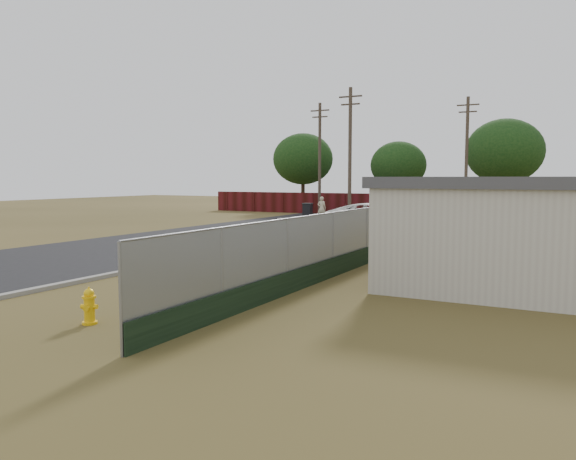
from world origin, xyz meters
The scene contains 13 objects.
ground centered at (0.00, 0.00, 0.00)m, with size 120.00×120.00×0.00m, color brown.
street centered at (-6.76, 8.05, 0.02)m, with size 15.10×60.00×0.12m.
chainlink_fence centered at (3.12, 1.03, 0.80)m, with size 0.10×27.06×2.02m.
privacy_fence centered at (-6.00, 25.00, 0.90)m, with size 30.00×0.12×1.80m, color #4E1014.
utility_poles centered at (-3.67, 20.67, 4.69)m, with size 12.60×8.24×9.00m.
houses centered at (9.70, 3.13, 1.56)m, with size 9.30×17.24×3.10m.
horizon_trees centered at (0.84, 23.56, 4.63)m, with size 33.32×31.94×7.78m.
fire_hydrant centered at (0.90, -10.70, 0.37)m, with size 0.42×0.42×0.79m.
mailbox centered at (-2.60, 3.87, 0.96)m, with size 0.27×0.53×1.21m.
pickup_truck centered at (-1.12, 12.74, 0.79)m, with size 2.62×5.69×1.58m, color white.
pedestrian centered at (-7.01, 18.12, 0.87)m, with size 0.63×0.42×1.74m, color beige.
trash_bin centered at (-9.35, 20.54, 0.57)m, with size 0.82×0.81×1.11m.
scattered_litter centered at (-0.02, -2.20, 0.04)m, with size 3.93×10.82×0.07m.
Camera 1 is at (10.05, -18.94, 3.07)m, focal length 35.00 mm.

